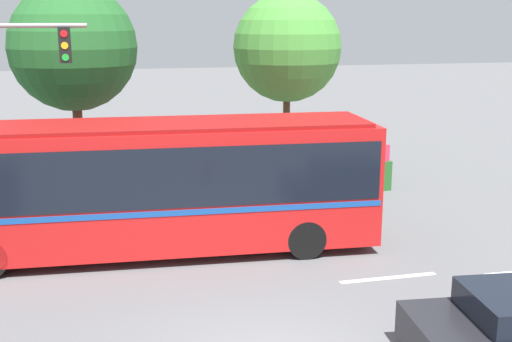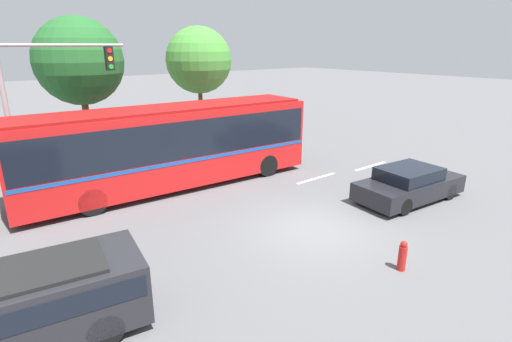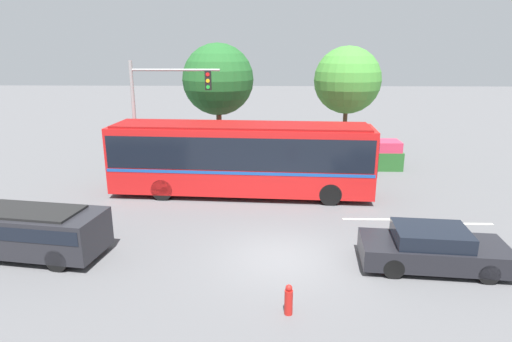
% 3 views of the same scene
% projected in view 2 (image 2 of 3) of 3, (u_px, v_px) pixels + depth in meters
% --- Properties ---
extents(ground_plane, '(140.00, 140.00, 0.00)m').
position_uv_depth(ground_plane, '(313.00, 229.00, 12.75)').
color(ground_plane, '#5B5B5E').
extents(city_bus, '(12.33, 3.23, 3.41)m').
position_uv_depth(city_bus, '(172.00, 142.00, 16.02)').
color(city_bus, red).
rests_on(city_bus, ground).
extents(sedan_foreground, '(4.64, 2.32, 1.33)m').
position_uv_depth(sedan_foreground, '(409.00, 184.00, 15.01)').
color(sedan_foreground, black).
rests_on(sedan_foreground, ground).
extents(suv_left_lane, '(5.03, 2.61, 1.63)m').
position_uv_depth(suv_left_lane, '(16.00, 304.00, 7.57)').
color(suv_left_lane, '#232328').
rests_on(suv_left_lane, ground).
extents(traffic_light_pole, '(4.40, 0.24, 6.21)m').
position_uv_depth(traffic_light_pole, '(40.00, 96.00, 14.01)').
color(traffic_light_pole, gray).
rests_on(traffic_light_pole, ground).
extents(flowering_hedge, '(10.96, 1.51, 1.65)m').
position_uv_depth(flowering_hedge, '(190.00, 137.00, 22.10)').
color(flowering_hedge, '#286028').
rests_on(flowering_hedge, ground).
extents(street_tree_left, '(4.14, 4.14, 7.10)m').
position_uv_depth(street_tree_left, '(79.00, 62.00, 18.49)').
color(street_tree_left, brown).
rests_on(street_tree_left, ground).
extents(street_tree_centre, '(4.22, 4.22, 6.95)m').
position_uv_depth(street_tree_centre, '(199.00, 60.00, 25.01)').
color(street_tree_centre, brown).
rests_on(street_tree_centre, ground).
extents(fire_hydrant, '(0.22, 0.22, 0.86)m').
position_uv_depth(fire_hydrant, '(402.00, 256.00, 10.33)').
color(fire_hydrant, red).
rests_on(fire_hydrant, ground).
extents(lane_stripe_near, '(2.40, 0.16, 0.01)m').
position_uv_depth(lane_stripe_near, '(316.00, 178.00, 17.62)').
color(lane_stripe_near, silver).
rests_on(lane_stripe_near, ground).
extents(lane_stripe_mid, '(2.40, 0.16, 0.01)m').
position_uv_depth(lane_stripe_mid, '(370.00, 166.00, 19.39)').
color(lane_stripe_mid, silver).
rests_on(lane_stripe_mid, ground).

